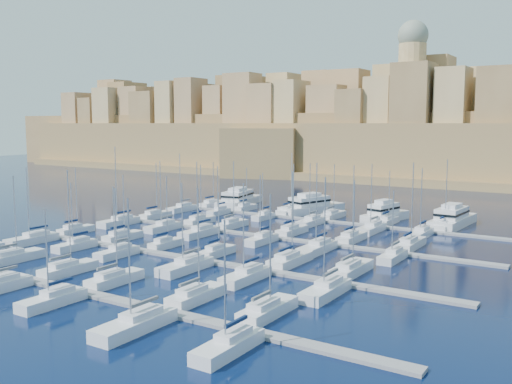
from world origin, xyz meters
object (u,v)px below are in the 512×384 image
Objects in this scene: motor_yacht_a at (239,199)px; sailboat_4 at (196,295)px; sailboat_2 at (68,269)px; motor_yacht_c at (385,214)px; motor_yacht_d at (452,218)px; motor_yacht_b at (311,206)px.

sailboat_4 is at bearing -59.15° from motor_yacht_a.
motor_yacht_c is (23.11, 68.76, 0.97)m from sailboat_2.
sailboat_2 reaches higher than motor_yacht_d.
motor_yacht_a and motor_yacht_b have the same top height.
sailboat_2 reaches higher than motor_yacht_c.
motor_yacht_a is 1.11× the size of motor_yacht_d.
sailboat_4 reaches higher than motor_yacht_a.
motor_yacht_c is at bearing 90.73° from sailboat_4.
sailboat_4 is at bearing -100.89° from motor_yacht_d.
sailboat_4 is at bearing -73.83° from motor_yacht_b.
motor_yacht_a is at bearing 176.54° from motor_yacht_c.
motor_yacht_b and motor_yacht_c have the same top height.
motor_yacht_d is at bearing -0.33° from motor_yacht_b.
motor_yacht_a is 41.76m from motor_yacht_c.
motor_yacht_b is 1.05× the size of motor_yacht_d.
motor_yacht_b is at bearing 174.12° from motor_yacht_c.
sailboat_2 is 1.08× the size of motor_yacht_c.
motor_yacht_a is (-18.57, 71.28, 0.97)m from sailboat_2.
motor_yacht_c is (-0.87, 68.74, 0.98)m from sailboat_4.
motor_yacht_d is (13.58, 70.57, 0.98)m from sailboat_4.
motor_yacht_c is at bearing -172.81° from motor_yacht_d.
sailboat_2 reaches higher than motor_yacht_a.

